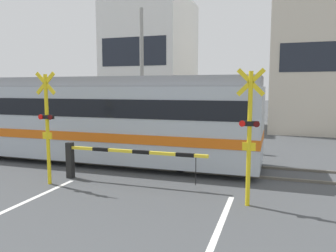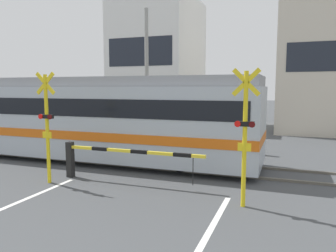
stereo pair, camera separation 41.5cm
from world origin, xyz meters
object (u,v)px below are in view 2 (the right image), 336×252
at_px(crossing_signal_left, 47,123).
at_px(pedestrian, 198,124).
at_px(crossing_signal_right, 245,131).
at_px(crossing_barrier_far, 230,135).
at_px(commuter_train, 83,116).
at_px(crossing_barrier_near, 104,155).

bearing_deg(crossing_signal_left, pedestrian, 73.58).
relative_size(crossing_signal_right, pedestrian, 1.89).
xyz_separation_m(crossing_signal_left, crossing_signal_right, (5.89, 0.00, 0.00)).
bearing_deg(pedestrian, crossing_barrier_far, -41.97).
xyz_separation_m(crossing_signal_left, pedestrian, (2.47, 8.39, -0.83)).
distance_m(crossing_barrier_far, crossing_signal_left, 8.05).
distance_m(commuter_train, crossing_signal_right, 7.71).
height_order(commuter_train, crossing_signal_right, crossing_signal_right).
bearing_deg(crossing_barrier_near, crossing_signal_left, -151.72).
height_order(crossing_barrier_near, crossing_signal_right, crossing_signal_right).
relative_size(crossing_barrier_far, crossing_signal_left, 1.37).
xyz_separation_m(crossing_barrier_near, crossing_signal_right, (4.42, -0.79, 1.06)).
xyz_separation_m(commuter_train, crossing_signal_left, (1.04, -3.36, 0.10)).
bearing_deg(crossing_signal_right, crossing_barrier_near, 169.82).
height_order(crossing_signal_right, pedestrian, crossing_signal_right).
bearing_deg(crossing_signal_right, pedestrian, 112.18).
bearing_deg(crossing_signal_left, crossing_barrier_far, 56.36).
bearing_deg(crossing_signal_right, commuter_train, 154.13).
xyz_separation_m(crossing_barrier_near, crossing_barrier_far, (2.94, 5.85, 0.00)).
xyz_separation_m(commuter_train, crossing_barrier_far, (5.46, 3.28, -0.97)).
distance_m(crossing_barrier_near, crossing_signal_left, 1.98).
xyz_separation_m(commuter_train, pedestrian, (3.52, 5.03, -0.74)).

